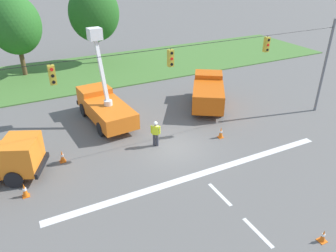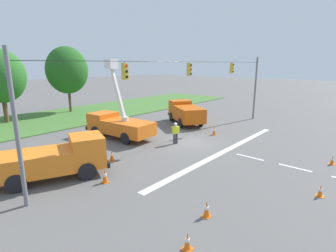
{
  "view_description": "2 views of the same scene",
  "coord_description": "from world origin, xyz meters",
  "px_view_note": "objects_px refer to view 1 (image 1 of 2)",
  "views": [
    {
      "loc": [
        -8.59,
        -16.19,
        11.21
      ],
      "look_at": [
        -0.08,
        0.61,
        1.35
      ],
      "focal_mm": 35.0,
      "sensor_mm": 36.0,
      "label": 1
    },
    {
      "loc": [
        -17.13,
        -12.2,
        6.48
      ],
      "look_at": [
        -1.13,
        1.41,
        1.44
      ],
      "focal_mm": 28.0,
      "sensor_mm": 36.0,
      "label": 2
    }
  ],
  "objects_px": {
    "road_worker": "(156,132)",
    "traffic_cone_foreground_right": "(62,156)",
    "traffic_cone_mid_right": "(25,190)",
    "utility_truck_bucket_lift": "(104,105)",
    "utility_truck_support_near": "(208,92)",
    "tree_centre": "(15,25)",
    "tree_east": "(94,13)",
    "traffic_cone_lane_edge_b": "(323,236)",
    "traffic_cone_foreground_left": "(221,132)"
  },
  "relations": [
    {
      "from": "traffic_cone_lane_edge_b",
      "to": "utility_truck_bucket_lift",
      "type": "bearing_deg",
      "value": 107.42
    },
    {
      "from": "utility_truck_bucket_lift",
      "to": "utility_truck_support_near",
      "type": "height_order",
      "value": "utility_truck_bucket_lift"
    },
    {
      "from": "tree_centre",
      "to": "tree_east",
      "type": "relative_size",
      "value": 0.93
    },
    {
      "from": "tree_centre",
      "to": "utility_truck_bucket_lift",
      "type": "relative_size",
      "value": 1.18
    },
    {
      "from": "tree_centre",
      "to": "traffic_cone_mid_right",
      "type": "height_order",
      "value": "tree_centre"
    },
    {
      "from": "tree_centre",
      "to": "traffic_cone_foreground_left",
      "type": "relative_size",
      "value": 9.89
    },
    {
      "from": "tree_east",
      "to": "traffic_cone_mid_right",
      "type": "distance_m",
      "value": 24.34
    },
    {
      "from": "tree_east",
      "to": "utility_truck_support_near",
      "type": "xyz_separation_m",
      "value": [
        4.6,
        -16.03,
        -4.34
      ]
    },
    {
      "from": "tree_centre",
      "to": "utility_truck_support_near",
      "type": "xyz_separation_m",
      "value": [
        12.73,
        -15.26,
        -3.89
      ]
    },
    {
      "from": "tree_centre",
      "to": "road_worker",
      "type": "relative_size",
      "value": 4.54
    },
    {
      "from": "utility_truck_bucket_lift",
      "to": "traffic_cone_lane_edge_b",
      "type": "xyz_separation_m",
      "value": [
        4.95,
        -15.77,
        -0.99
      ]
    },
    {
      "from": "traffic_cone_foreground_left",
      "to": "traffic_cone_foreground_right",
      "type": "distance_m",
      "value": 10.5
    },
    {
      "from": "utility_truck_bucket_lift",
      "to": "utility_truck_support_near",
      "type": "distance_m",
      "value": 8.49
    },
    {
      "from": "tree_centre",
      "to": "traffic_cone_foreground_right",
      "type": "xyz_separation_m",
      "value": [
        0.31,
        -18.27,
        -4.76
      ]
    },
    {
      "from": "tree_centre",
      "to": "tree_east",
      "type": "bearing_deg",
      "value": 5.46
    },
    {
      "from": "road_worker",
      "to": "traffic_cone_lane_edge_b",
      "type": "height_order",
      "value": "road_worker"
    },
    {
      "from": "tree_centre",
      "to": "traffic_cone_foreground_left",
      "type": "distance_m",
      "value": 23.28
    },
    {
      "from": "utility_truck_bucket_lift",
      "to": "traffic_cone_mid_right",
      "type": "bearing_deg",
      "value": -133.9
    },
    {
      "from": "tree_east",
      "to": "road_worker",
      "type": "relative_size",
      "value": 4.89
    },
    {
      "from": "utility_truck_bucket_lift",
      "to": "utility_truck_support_near",
      "type": "relative_size",
      "value": 1.11
    },
    {
      "from": "traffic_cone_foreground_left",
      "to": "traffic_cone_lane_edge_b",
      "type": "relative_size",
      "value": 1.3
    },
    {
      "from": "tree_centre",
      "to": "utility_truck_bucket_lift",
      "type": "height_order",
      "value": "tree_centre"
    },
    {
      "from": "tree_east",
      "to": "traffic_cone_foreground_left",
      "type": "bearing_deg",
      "value": -83.19
    },
    {
      "from": "tree_centre",
      "to": "traffic_cone_foreground_right",
      "type": "bearing_deg",
      "value": -89.04
    },
    {
      "from": "tree_east",
      "to": "traffic_cone_foreground_right",
      "type": "distance_m",
      "value": 21.24
    },
    {
      "from": "traffic_cone_lane_edge_b",
      "to": "traffic_cone_foreground_right",
      "type": "bearing_deg",
      "value": 127.76
    },
    {
      "from": "road_worker",
      "to": "traffic_cone_mid_right",
      "type": "distance_m",
      "value": 8.42
    },
    {
      "from": "road_worker",
      "to": "traffic_cone_foreground_left",
      "type": "bearing_deg",
      "value": -13.35
    },
    {
      "from": "traffic_cone_mid_right",
      "to": "tree_east",
      "type": "bearing_deg",
      "value": 64.62
    },
    {
      "from": "traffic_cone_foreground_left",
      "to": "traffic_cone_lane_edge_b",
      "type": "distance_m",
      "value": 9.78
    },
    {
      "from": "utility_truck_support_near",
      "to": "traffic_cone_foreground_left",
      "type": "bearing_deg",
      "value": -113.16
    },
    {
      "from": "road_worker",
      "to": "traffic_cone_mid_right",
      "type": "xyz_separation_m",
      "value": [
        -8.24,
        -1.61,
        -0.6
      ]
    },
    {
      "from": "utility_truck_bucket_lift",
      "to": "traffic_cone_mid_right",
      "type": "xyz_separation_m",
      "value": [
        -6.38,
        -6.63,
        -0.89
      ]
    },
    {
      "from": "traffic_cone_foreground_right",
      "to": "utility_truck_bucket_lift",
      "type": "bearing_deg",
      "value": 46.24
    },
    {
      "from": "traffic_cone_foreground_left",
      "to": "traffic_cone_foreground_right",
      "type": "relative_size",
      "value": 1.05
    },
    {
      "from": "traffic_cone_mid_right",
      "to": "traffic_cone_lane_edge_b",
      "type": "bearing_deg",
      "value": -38.87
    },
    {
      "from": "utility_truck_bucket_lift",
      "to": "traffic_cone_foreground_right",
      "type": "distance_m",
      "value": 5.88
    },
    {
      "from": "road_worker",
      "to": "traffic_cone_mid_right",
      "type": "bearing_deg",
      "value": -168.98
    },
    {
      "from": "traffic_cone_foreground_right",
      "to": "tree_east",
      "type": "bearing_deg",
      "value": 67.66
    },
    {
      "from": "tree_east",
      "to": "traffic_cone_foreground_left",
      "type": "xyz_separation_m",
      "value": [
        2.5,
        -20.94,
        -5.19
      ]
    },
    {
      "from": "tree_centre",
      "to": "road_worker",
      "type": "bearing_deg",
      "value": -72.06
    },
    {
      "from": "tree_east",
      "to": "traffic_cone_foreground_left",
      "type": "relative_size",
      "value": 10.65
    },
    {
      "from": "tree_centre",
      "to": "traffic_cone_lane_edge_b",
      "type": "height_order",
      "value": "tree_centre"
    },
    {
      "from": "road_worker",
      "to": "traffic_cone_foreground_right",
      "type": "bearing_deg",
      "value": 171.93
    },
    {
      "from": "tree_centre",
      "to": "road_worker",
      "type": "height_order",
      "value": "tree_centre"
    },
    {
      "from": "road_worker",
      "to": "traffic_cone_foreground_right",
      "type": "relative_size",
      "value": 2.29
    },
    {
      "from": "tree_centre",
      "to": "traffic_cone_foreground_left",
      "type": "height_order",
      "value": "tree_centre"
    },
    {
      "from": "utility_truck_support_near",
      "to": "traffic_cone_foreground_right",
      "type": "relative_size",
      "value": 7.94
    },
    {
      "from": "traffic_cone_foreground_right",
      "to": "traffic_cone_mid_right",
      "type": "distance_m",
      "value": 3.4
    },
    {
      "from": "traffic_cone_foreground_right",
      "to": "traffic_cone_mid_right",
      "type": "xyz_separation_m",
      "value": [
        -2.37,
        -2.44,
        0.01
      ]
    }
  ]
}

